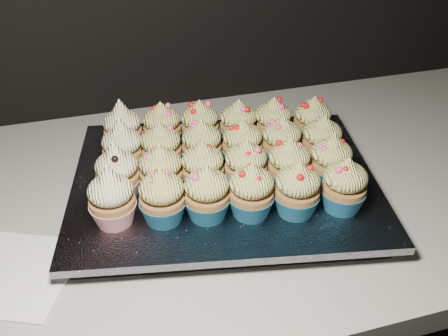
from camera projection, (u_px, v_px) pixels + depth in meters
name	position (u px, v px, depth m)	size (l,w,h in m)	color
worktop	(235.00, 192.00, 0.83)	(2.44, 0.64, 0.04)	beige
napkin	(14.00, 274.00, 0.64)	(0.14, 0.14, 0.00)	white
baking_tray	(224.00, 188.00, 0.78)	(0.42, 0.32, 0.02)	black
foil_lining	(224.00, 180.00, 0.77)	(0.46, 0.36, 0.01)	silver
cupcake_0	(112.00, 198.00, 0.66)	(0.06, 0.06, 0.10)	red
cupcake_1	(162.00, 197.00, 0.66)	(0.06, 0.06, 0.08)	#1C6083
cupcake_2	(207.00, 194.00, 0.67)	(0.06, 0.06, 0.08)	#1C6083
cupcake_3	(251.00, 192.00, 0.67)	(0.06, 0.06, 0.08)	#1C6083
cupcake_4	(297.00, 190.00, 0.68)	(0.06, 0.06, 0.08)	#1C6083
cupcake_5	(344.00, 186.00, 0.68)	(0.06, 0.06, 0.08)	#1C6083
cupcake_6	(117.00, 173.00, 0.71)	(0.06, 0.06, 0.10)	red
cupcake_7	(161.00, 172.00, 0.71)	(0.06, 0.06, 0.08)	#1C6083
cupcake_8	(203.00, 169.00, 0.72)	(0.06, 0.06, 0.08)	#1C6083
cupcake_9	(246.00, 166.00, 0.72)	(0.06, 0.06, 0.08)	#1C6083
cupcake_10	(289.00, 165.00, 0.73)	(0.06, 0.06, 0.08)	#1C6083
cupcake_11	(331.00, 161.00, 0.73)	(0.06, 0.06, 0.08)	#1C6083
cupcake_12	(123.00, 149.00, 0.76)	(0.06, 0.06, 0.10)	red
cupcake_13	(161.00, 149.00, 0.76)	(0.06, 0.06, 0.08)	#1C6083
cupcake_14	(202.00, 146.00, 0.77)	(0.06, 0.06, 0.08)	#1C6083
cupcake_15	(242.00, 145.00, 0.77)	(0.06, 0.06, 0.08)	#1C6083
cupcake_16	(281.00, 142.00, 0.78)	(0.06, 0.06, 0.08)	#1C6083
cupcake_17	(322.00, 141.00, 0.78)	(0.06, 0.06, 0.08)	#1C6083
cupcake_18	(123.00, 129.00, 0.81)	(0.06, 0.06, 0.10)	red
cupcake_19	(162.00, 127.00, 0.82)	(0.06, 0.06, 0.08)	#1C6083
cupcake_20	(200.00, 125.00, 0.82)	(0.06, 0.06, 0.08)	#1C6083
cupcake_21	(239.00, 125.00, 0.82)	(0.06, 0.06, 0.08)	#1C6083
cupcake_22	(273.00, 122.00, 0.83)	(0.06, 0.06, 0.08)	#1C6083
cupcake_23	(312.00, 121.00, 0.83)	(0.06, 0.06, 0.08)	#1C6083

